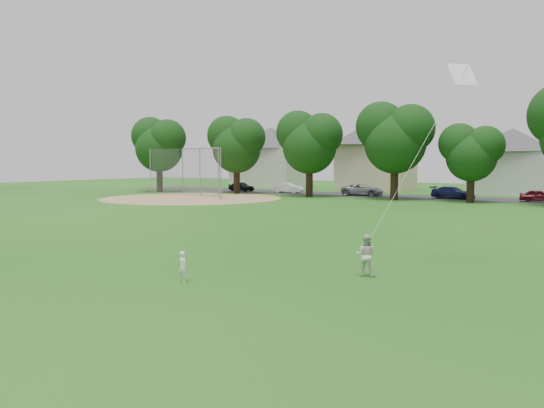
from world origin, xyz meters
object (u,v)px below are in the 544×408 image
Objects in this scene: baseball_backstop at (196,172)px; older_boy at (366,255)px; toddler at (183,267)px; kite at (416,157)px.

older_boy is at bearing -41.72° from baseball_backstop.
toddler is at bearing 30.96° from older_boy.
baseball_backstop is at bearing -31.40° from toddler.
kite is at bearing -116.64° from toddler.
baseball_backstop is (-30.22, 26.94, 1.86)m from older_boy.
kite reaches higher than older_boy.
baseball_backstop is at bearing -51.76° from older_boy.
toddler is at bearing -135.18° from kite.
older_boy is 0.20× the size of kite.
kite is (5.41, 5.38, 3.32)m from toddler.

